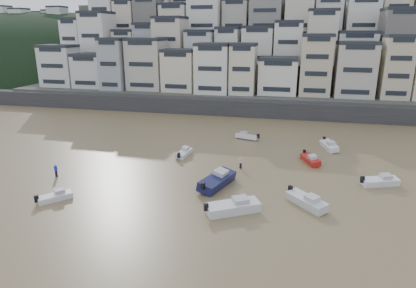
% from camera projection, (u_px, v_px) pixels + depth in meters
% --- Properties ---
extents(sea_strip, '(340.00, 340.00, 0.00)m').
position_uv_depth(sea_strip, '(34.00, 69.00, 181.97)').
color(sea_strip, '#4D646E').
rests_on(sea_strip, ground).
extents(harbor_wall, '(140.00, 3.00, 3.50)m').
position_uv_depth(harbor_wall, '(268.00, 109.00, 81.28)').
color(harbor_wall, '#38383A').
rests_on(harbor_wall, ground).
extents(hillside, '(141.04, 66.00, 50.00)m').
position_uv_depth(hillside, '(295.00, 48.00, 113.99)').
color(hillside, '#4C4C47').
rests_on(hillside, ground).
extents(headland, '(216.00, 135.00, 53.33)m').
position_uv_depth(headland, '(48.00, 71.00, 169.44)').
color(headland, black).
rests_on(headland, ground).
extents(boat_e, '(3.22, 4.92, 1.28)m').
position_uv_depth(boat_e, '(310.00, 159.00, 53.71)').
color(boat_e, '#AA1914').
rests_on(boat_e, ground).
extents(boat_j, '(3.69, 3.94, 1.11)m').
position_uv_depth(boat_j, '(55.00, 196.00, 41.93)').
color(boat_j, white).
rests_on(boat_j, ground).
extents(boat_c, '(4.31, 7.34, 1.90)m').
position_uv_depth(boat_c, '(217.00, 179.00, 45.52)').
color(boat_c, '#14173F').
rests_on(boat_c, ground).
extents(boat_a, '(6.44, 5.01, 1.71)m').
position_uv_depth(boat_a, '(233.00, 205.00, 39.02)').
color(boat_a, silver).
rests_on(boat_a, ground).
extents(boat_d, '(5.30, 3.35, 1.38)m').
position_uv_depth(boat_d, '(380.00, 180.00, 45.92)').
color(boat_d, white).
rests_on(boat_d, ground).
extents(boat_i, '(3.07, 5.53, 1.43)m').
position_uv_depth(boat_i, '(329.00, 145.00, 59.82)').
color(boat_i, white).
rests_on(boat_i, ground).
extents(boat_b, '(5.13, 5.29, 1.52)m').
position_uv_depth(boat_b, '(307.00, 200.00, 40.56)').
color(boat_b, silver).
rests_on(boat_b, ground).
extents(boat_h, '(4.69, 2.73, 1.22)m').
position_uv_depth(boat_h, '(247.00, 136.00, 65.34)').
color(boat_h, silver).
rests_on(boat_h, ground).
extents(boat_f, '(1.85, 4.54, 1.21)m').
position_uv_depth(boat_f, '(184.00, 152.00, 56.64)').
color(boat_f, silver).
rests_on(boat_f, ground).
extents(person_blue, '(0.44, 0.44, 1.74)m').
position_uv_depth(person_blue, '(56.00, 170.00, 48.59)').
color(person_blue, '#1B27CD').
rests_on(person_blue, ground).
extents(person_pink, '(0.44, 0.44, 1.74)m').
position_uv_depth(person_pink, '(241.00, 162.00, 51.51)').
color(person_pink, '#F1AAAC').
rests_on(person_pink, ground).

